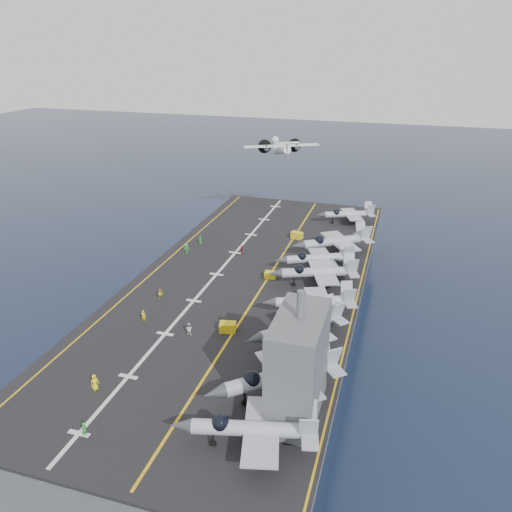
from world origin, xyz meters
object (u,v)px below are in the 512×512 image
(fighter_jet_0, at_px, (253,427))
(tow_cart_a, at_px, (228,327))
(transport_plane, at_px, (281,150))
(island_superstructure, at_px, (298,354))

(fighter_jet_0, bearing_deg, tow_cart_a, 116.61)
(tow_cart_a, relative_size, transport_plane, 0.11)
(island_superstructure, height_order, tow_cart_a, island_superstructure)
(transport_plane, bearing_deg, island_superstructure, -74.51)
(island_superstructure, relative_size, fighter_jet_0, 0.90)
(tow_cart_a, xyz_separation_m, transport_plane, (-9.97, 69.08, 10.57))
(island_superstructure, xyz_separation_m, tow_cart_a, (-12.84, 13.22, -6.82))
(island_superstructure, distance_m, tow_cart_a, 19.65)
(island_superstructure, relative_size, tow_cart_a, 5.87)
(tow_cart_a, bearing_deg, fighter_jet_0, -63.39)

